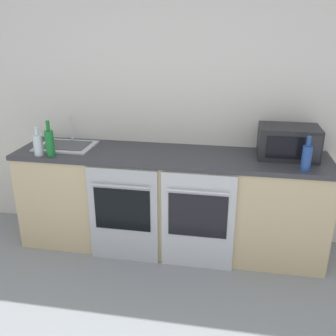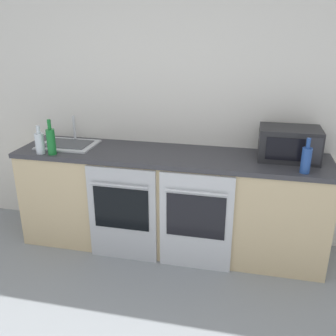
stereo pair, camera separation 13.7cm
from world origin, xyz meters
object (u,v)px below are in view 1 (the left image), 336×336
bottle_clear (38,144)px  sink (66,145)px  oven_right (198,222)px  microwave (288,142)px  bottle_green (50,142)px  bottle_blue (307,157)px  oven_left (123,215)px

bottle_clear → sink: 0.31m
oven_right → bottle_clear: bottle_clear is taller
oven_right → microwave: bearing=29.3°
bottle_green → bottle_blue: bearing=0.4°
oven_left → bottle_clear: 0.94m
sink → bottle_clear: bearing=-114.8°
oven_right → sink: bearing=164.6°
bottle_green → microwave: bearing=9.0°
oven_left → bottle_blue: size_ratio=3.16×
microwave → bottle_blue: (0.10, -0.30, -0.03)m
microwave → sink: size_ratio=0.96×
bottle_green → bottle_blue: size_ratio=1.13×
bottle_clear → bottle_blue: bottle_blue is taller
oven_right → microwave: microwave is taller
oven_right → sink: 1.39m
oven_right → bottle_clear: bearing=176.7°
oven_left → microwave: 1.52m
oven_right → bottle_green: 1.40m
bottle_green → bottle_blue: 2.07m
bottle_clear → oven_right: bearing=-3.3°
oven_left → microwave: microwave is taller
bottle_blue → sink: bearing=173.1°
bottle_green → sink: bearing=86.8°
oven_left → bottle_blue: bottle_blue is taller
microwave → bottle_blue: bottle_blue is taller
sink → microwave: bearing=1.4°
bottle_clear → bottle_green: bearing=0.6°
oven_right → bottle_blue: bearing=6.8°
oven_left → sink: bearing=150.9°
oven_left → oven_right: bearing=0.0°
bottle_green → sink: 0.29m
oven_left → oven_right: 0.63m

